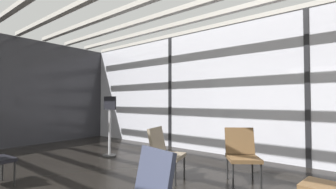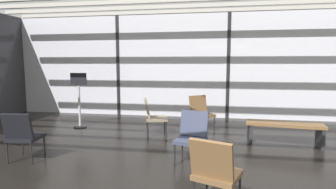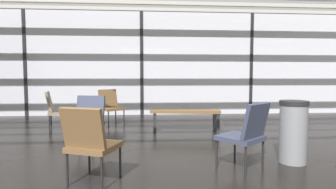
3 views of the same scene
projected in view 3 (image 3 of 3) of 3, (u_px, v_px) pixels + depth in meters
ground_plane at (131, 177)px, 3.11m from camera, size 60.00×60.00×0.00m
glass_curtain_wall at (142, 63)px, 8.18m from camera, size 14.00×0.08×3.22m
window_mullion_0 at (26, 63)px, 7.92m from camera, size 0.10×0.12×3.22m
window_mullion_1 at (142, 63)px, 8.18m from camera, size 0.10×0.12×3.22m
window_mullion_2 at (251, 64)px, 8.43m from camera, size 0.10×0.12×3.22m
parked_airplane at (171, 62)px, 14.48m from camera, size 10.78×4.00×4.00m
lounge_chair_0 at (56, 108)px, 5.78m from camera, size 0.63×0.60×0.87m
lounge_chair_2 at (246, 132)px, 3.31m from camera, size 0.70×0.71×0.87m
lounge_chair_3 at (110, 105)px, 6.56m from camera, size 0.70×0.71×0.87m
lounge_chair_5 at (90, 140)px, 2.86m from camera, size 0.63×0.66×0.87m
lounge_chair_6 at (87, 119)px, 4.32m from camera, size 0.57×0.61×0.87m
waiting_bench at (185, 115)px, 5.72m from camera, size 1.54×0.61×0.47m
trash_bin at (293, 132)px, 3.61m from camera, size 0.38×0.38×0.86m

